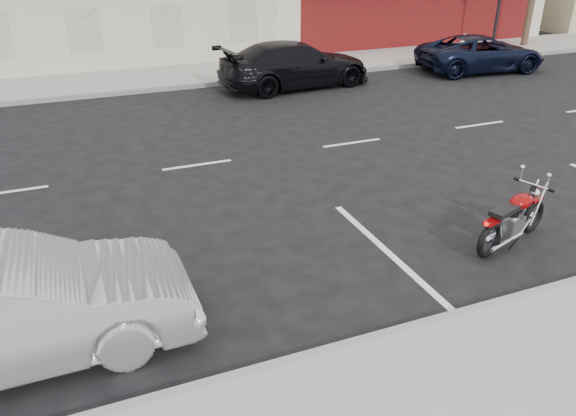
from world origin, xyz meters
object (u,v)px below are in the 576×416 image
car_far (295,64)px  fire_hydrant (464,42)px  motorcycle (535,208)px  sedan_silver (1,310)px  suv_far (481,53)px

car_far → fire_hydrant: bearing=-79.7°
motorcycle → sedan_silver: size_ratio=0.42×
motorcycle → sedan_silver: 8.44m
car_far → suv_far: bearing=-98.9°
fire_hydrant → motorcycle: motorcycle is taller
motorcycle → sedan_silver: bearing=163.6°
fire_hydrant → suv_far: bearing=-117.8°
motorcycle → fire_hydrant: bearing=38.6°
fire_hydrant → car_far: size_ratio=0.14×
sedan_silver → suv_far: (16.09, 11.01, -0.08)m
car_far → motorcycle: bearing=173.3°
car_far → sedan_silver: bearing=137.1°
suv_far → car_far: (-7.50, 0.40, 0.09)m
fire_hydrant → motorcycle: size_ratio=0.38×
sedan_silver → suv_far: sedan_silver is taller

